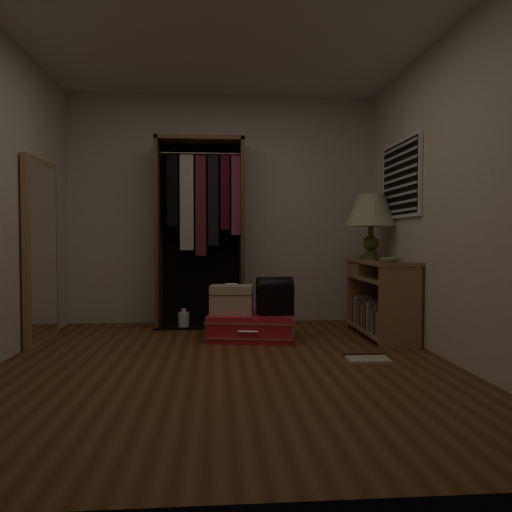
# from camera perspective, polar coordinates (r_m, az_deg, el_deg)

# --- Properties ---
(ground) EXTENTS (4.00, 4.00, 0.00)m
(ground) POSITION_cam_1_polar(r_m,az_deg,el_deg) (3.90, -3.37, -12.34)
(ground) COLOR brown
(ground) RESTS_ON ground
(room_walls) EXTENTS (3.52, 4.02, 2.60)m
(room_walls) POSITION_cam_1_polar(r_m,az_deg,el_deg) (3.86, -2.29, 9.96)
(room_walls) COLOR silver
(room_walls) RESTS_ON ground
(console_bookshelf) EXTENTS (0.42, 1.12, 0.75)m
(console_bookshelf) POSITION_cam_1_polar(r_m,az_deg,el_deg) (5.11, 13.88, -4.52)
(console_bookshelf) COLOR #9F774D
(console_bookshelf) RESTS_ON ground
(open_wardrobe) EXTENTS (0.95, 0.50, 2.05)m
(open_wardrobe) POSITION_cam_1_polar(r_m,az_deg,el_deg) (5.56, -6.22, 4.44)
(open_wardrobe) COLOR brown
(open_wardrobe) RESTS_ON ground
(floor_mirror) EXTENTS (0.06, 0.80, 1.70)m
(floor_mirror) POSITION_cam_1_polar(r_m,az_deg,el_deg) (5.05, -23.35, 0.52)
(floor_mirror) COLOR tan
(floor_mirror) RESTS_ON ground
(pink_suitcase) EXTENTS (0.90, 0.71, 0.25)m
(pink_suitcase) POSITION_cam_1_polar(r_m,az_deg,el_deg) (4.83, -0.57, -8.02)
(pink_suitcase) COLOR red
(pink_suitcase) RESTS_ON ground
(train_case) EXTENTS (0.43, 0.32, 0.29)m
(train_case) POSITION_cam_1_polar(r_m,az_deg,el_deg) (4.76, -2.81, -4.98)
(train_case) COLOR #C2B694
(train_case) RESTS_ON pink_suitcase
(black_bag) EXTENTS (0.34, 0.24, 0.36)m
(black_bag) POSITION_cam_1_polar(r_m,az_deg,el_deg) (4.72, 2.15, -4.49)
(black_bag) COLOR black
(black_bag) RESTS_ON pink_suitcase
(table_lamp) EXTENTS (0.70, 0.70, 0.67)m
(table_lamp) POSITION_cam_1_polar(r_m,az_deg,el_deg) (5.37, 13.02, 4.90)
(table_lamp) COLOR #424B24
(table_lamp) RESTS_ON console_bookshelf
(brass_tray) EXTENTS (0.32, 0.32, 0.01)m
(brass_tray) POSITION_cam_1_polar(r_m,az_deg,el_deg) (4.91, 14.68, -0.50)
(brass_tray) COLOR olive
(brass_tray) RESTS_ON console_bookshelf
(ceramic_bowl) EXTENTS (0.22, 0.22, 0.04)m
(ceramic_bowl) POSITION_cam_1_polar(r_m,az_deg,el_deg) (4.68, 15.02, -0.45)
(ceramic_bowl) COLOR #A8C9A7
(ceramic_bowl) RESTS_ON console_bookshelf
(white_jug) EXTENTS (0.13, 0.13, 0.21)m
(white_jug) POSITION_cam_1_polar(r_m,az_deg,el_deg) (5.46, -8.26, -7.24)
(white_jug) COLOR white
(white_jug) RESTS_ON ground
(floor_book) EXTENTS (0.34, 0.27, 0.03)m
(floor_book) POSITION_cam_1_polar(r_m,az_deg,el_deg) (4.13, 12.54, -11.38)
(floor_book) COLOR beige
(floor_book) RESTS_ON ground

